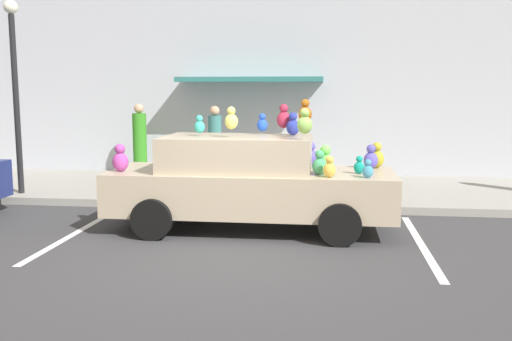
{
  "coord_description": "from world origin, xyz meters",
  "views": [
    {
      "loc": [
        1.24,
        -7.49,
        2.29
      ],
      "look_at": [
        0.01,
        2.2,
        0.9
      ],
      "focal_mm": 39.74,
      "sensor_mm": 36.0,
      "label": 1
    }
  ],
  "objects_px": {
    "pedestrian_walking_past": "(215,146)",
    "teddy_bear_on_sidewalk": "(319,184)",
    "street_lamp_post": "(15,77)",
    "pedestrian_by_lamp": "(140,142)",
    "plush_covered_car": "(249,181)"
  },
  "relations": [
    {
      "from": "pedestrian_walking_past",
      "to": "pedestrian_by_lamp",
      "type": "xyz_separation_m",
      "value": [
        -2.03,
        0.58,
        0.01
      ]
    },
    {
      "from": "teddy_bear_on_sidewalk",
      "to": "street_lamp_post",
      "type": "bearing_deg",
      "value": -176.78
    },
    {
      "from": "teddy_bear_on_sidewalk",
      "to": "pedestrian_by_lamp",
      "type": "height_order",
      "value": "pedestrian_by_lamp"
    },
    {
      "from": "street_lamp_post",
      "to": "plush_covered_car",
      "type": "bearing_deg",
      "value": -20.5
    },
    {
      "from": "pedestrian_walking_past",
      "to": "teddy_bear_on_sidewalk",
      "type": "bearing_deg",
      "value": -35.07
    },
    {
      "from": "pedestrian_walking_past",
      "to": "pedestrian_by_lamp",
      "type": "bearing_deg",
      "value": 164.14
    },
    {
      "from": "teddy_bear_on_sidewalk",
      "to": "plush_covered_car",
      "type": "bearing_deg",
      "value": -116.23
    },
    {
      "from": "teddy_bear_on_sidewalk",
      "to": "pedestrian_walking_past",
      "type": "height_order",
      "value": "pedestrian_walking_past"
    },
    {
      "from": "plush_covered_car",
      "to": "teddy_bear_on_sidewalk",
      "type": "height_order",
      "value": "plush_covered_car"
    },
    {
      "from": "plush_covered_car",
      "to": "teddy_bear_on_sidewalk",
      "type": "distance_m",
      "value": 2.54
    },
    {
      "from": "street_lamp_post",
      "to": "pedestrian_walking_past",
      "type": "height_order",
      "value": "street_lamp_post"
    },
    {
      "from": "street_lamp_post",
      "to": "pedestrian_walking_past",
      "type": "distance_m",
      "value": 4.55
    },
    {
      "from": "street_lamp_post",
      "to": "pedestrian_by_lamp",
      "type": "height_order",
      "value": "street_lamp_post"
    },
    {
      "from": "teddy_bear_on_sidewalk",
      "to": "pedestrian_by_lamp",
      "type": "xyz_separation_m",
      "value": [
        -4.5,
        2.31,
        0.58
      ]
    },
    {
      "from": "pedestrian_by_lamp",
      "to": "plush_covered_car",
      "type": "bearing_deg",
      "value": -53.36
    }
  ]
}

